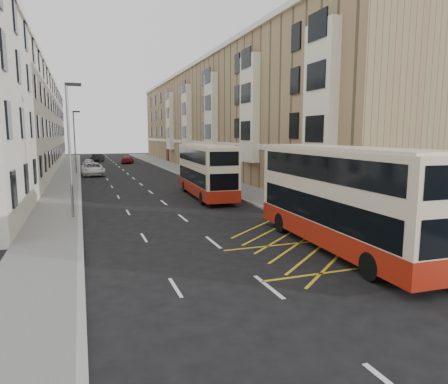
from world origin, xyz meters
name	(u,v)px	position (x,y,z in m)	size (l,w,h in m)	color
ground	(246,268)	(0.00, 0.00, 0.00)	(200.00, 200.00, 0.00)	black
pavement_right	(208,179)	(8.00, 30.00, 0.07)	(4.00, 120.00, 0.15)	slate
pavement_left	(64,184)	(-7.50, 30.00, 0.07)	(3.00, 120.00, 0.15)	slate
kerb_right	(192,179)	(6.00, 30.00, 0.07)	(0.25, 120.00, 0.15)	#969791
kerb_left	(80,184)	(-6.00, 30.00, 0.07)	(0.25, 120.00, 0.15)	#969791
road_markings	(124,171)	(0.00, 45.00, 0.01)	(10.00, 110.00, 0.01)	silver
terrace_right	(221,119)	(14.88, 45.38, 7.52)	(10.75, 79.00, 15.25)	#978257
terrace_left	(17,124)	(-13.43, 45.50, 6.52)	(9.18, 79.00, 13.25)	silver
bus_shelter	(424,203)	(8.34, -0.39, 2.14)	(1.65, 4.25, 2.70)	black
guard_railing	(307,210)	(6.25, 5.75, 0.86)	(0.06, 6.56, 1.01)	red
street_lamp_near	(70,143)	(-6.35, 12.00, 4.64)	(0.93, 0.18, 8.00)	gray
street_lamp_far	(75,138)	(-6.35, 42.00, 4.64)	(0.93, 0.18, 8.00)	gray
double_decker_front	(342,198)	(5.00, 0.91, 2.34)	(3.18, 11.64, 4.60)	beige
double_decker_rear	(206,171)	(3.83, 17.53, 2.20)	(3.10, 10.94, 4.31)	beige
litter_bin	(377,237)	(6.35, 0.17, 0.66)	(0.59, 0.59, 0.98)	black
pedestrian_near	(399,222)	(8.22, 0.89, 1.05)	(0.65, 0.43, 1.79)	black
pedestrian_mid	(402,226)	(8.07, 0.53, 0.94)	(0.77, 0.60, 1.59)	black
pedestrian_far	(366,221)	(7.11, 1.83, 0.98)	(0.98, 0.41, 1.66)	black
white_van	(93,169)	(-4.38, 39.23, 0.80)	(2.64, 5.72, 1.59)	white
car_silver	(88,163)	(-4.64, 53.30, 0.66)	(1.55, 3.85, 1.31)	#9B9DA2
car_dark	(97,158)	(-2.77, 65.92, 0.75)	(1.59, 4.55, 1.50)	black
car_red	(127,160)	(2.16, 59.75, 0.65)	(1.81, 4.45, 1.29)	#A61529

